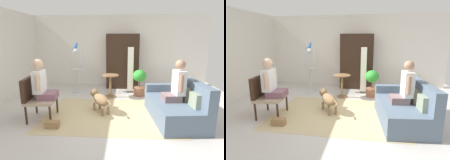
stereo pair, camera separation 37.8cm
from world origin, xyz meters
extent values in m
plane|color=beige|center=(0.00, 0.00, 0.00)|extent=(7.16, 7.16, 0.00)
cube|color=silver|center=(0.00, 2.92, 1.26)|extent=(6.56, 0.12, 2.53)
cube|color=#C6B284|center=(0.02, 0.02, 0.00)|extent=(2.97, 2.11, 0.01)
cube|color=slate|center=(1.38, -0.16, 0.21)|extent=(1.08, 1.71, 0.43)
cube|color=slate|center=(1.74, -0.12, 0.64)|extent=(0.35, 1.63, 0.44)
cube|color=slate|center=(1.31, 0.56, 0.52)|extent=(0.92, 0.28, 0.18)
cube|color=gray|center=(1.66, -0.54, 0.57)|extent=(0.13, 0.33, 0.28)
cube|color=#C6B284|center=(1.61, -0.08, 0.57)|extent=(0.14, 0.34, 0.28)
cube|color=#C6B284|center=(1.56, 0.35, 0.57)|extent=(0.13, 0.30, 0.28)
cylinder|color=#382316|center=(-1.25, 0.03, 0.20)|extent=(0.04, 0.04, 0.40)
cylinder|color=#382316|center=(-1.18, -0.57, 0.20)|extent=(0.04, 0.04, 0.40)
cylinder|color=#382316|center=(-1.73, -0.03, 0.20)|extent=(0.04, 0.04, 0.40)
cylinder|color=#382316|center=(-1.66, -0.62, 0.20)|extent=(0.04, 0.04, 0.40)
cube|color=tan|center=(-1.45, -0.30, 0.43)|extent=(0.66, 0.76, 0.06)
cube|color=#382316|center=(-1.70, -0.33, 0.68)|extent=(0.16, 0.70, 0.46)
cube|color=slate|center=(1.31, -0.17, 0.50)|extent=(0.39, 0.39, 0.14)
cube|color=white|center=(1.45, -0.15, 0.82)|extent=(0.22, 0.37, 0.51)
sphere|color=#A57A60|center=(1.45, -0.15, 1.19)|extent=(0.20, 0.20, 0.20)
cylinder|color=#A57A60|center=(1.44, -0.37, 0.84)|extent=(0.08, 0.08, 0.35)
cylinder|color=#A57A60|center=(1.39, 0.06, 0.84)|extent=(0.08, 0.08, 0.35)
cube|color=#7D5465|center=(-1.32, -0.28, 0.53)|extent=(0.42, 0.45, 0.14)
cube|color=white|center=(-1.47, -0.30, 0.83)|extent=(0.23, 0.42, 0.47)
sphere|color=#DDB293|center=(-1.47, -0.30, 1.19)|extent=(0.22, 0.22, 0.22)
cylinder|color=#DDB293|center=(-1.46, -0.06, 0.85)|extent=(0.08, 0.08, 0.33)
cylinder|color=#DDB293|center=(-1.41, -0.54, 0.85)|extent=(0.08, 0.08, 0.33)
cylinder|color=olive|center=(-0.09, 1.30, 0.66)|extent=(0.49, 0.49, 0.02)
cylinder|color=olive|center=(-0.09, 1.30, 0.33)|extent=(0.06, 0.06, 0.65)
cylinder|color=olive|center=(-0.09, 1.30, 0.01)|extent=(0.32, 0.32, 0.03)
ellipsoid|color=olive|center=(-0.22, 0.11, 0.31)|extent=(0.55, 0.62, 0.26)
sphere|color=olive|center=(-0.43, 0.39, 0.39)|extent=(0.19, 0.19, 0.19)
cone|color=olive|center=(-0.47, 0.36, 0.49)|extent=(0.06, 0.06, 0.06)
cone|color=olive|center=(-0.39, 0.42, 0.49)|extent=(0.06, 0.06, 0.06)
cylinder|color=olive|center=(0.00, -0.19, 0.35)|extent=(0.14, 0.17, 0.10)
cylinder|color=olive|center=(-0.40, 0.23, 0.09)|extent=(0.06, 0.06, 0.18)
cylinder|color=olive|center=(-0.28, 0.32, 0.09)|extent=(0.06, 0.06, 0.18)
cylinder|color=olive|center=(-0.17, -0.10, 0.09)|extent=(0.06, 0.06, 0.18)
cylinder|color=olive|center=(-0.04, -0.01, 0.09)|extent=(0.06, 0.06, 0.18)
cylinder|color=silver|center=(-1.21, 1.80, 0.01)|extent=(0.36, 0.36, 0.03)
cylinder|color=silver|center=(-1.21, 1.80, 0.38)|extent=(0.04, 0.04, 0.75)
cylinder|color=silver|center=(-1.21, 1.80, 0.76)|extent=(0.40, 0.40, 0.02)
cylinder|color=silver|center=(-1.02, 1.80, 1.05)|extent=(0.01, 0.01, 0.55)
cylinder|color=silver|center=(-1.06, 1.91, 1.05)|extent=(0.01, 0.01, 0.55)
cylinder|color=silver|center=(-1.15, 1.98, 1.05)|extent=(0.01, 0.01, 0.55)
cylinder|color=silver|center=(-1.27, 1.98, 1.05)|extent=(0.01, 0.01, 0.55)
cylinder|color=silver|center=(-1.36, 1.91, 1.05)|extent=(0.01, 0.01, 0.55)
cylinder|color=silver|center=(-1.40, 1.80, 1.05)|extent=(0.01, 0.01, 0.55)
cylinder|color=silver|center=(-1.36, 1.68, 1.05)|extent=(0.01, 0.01, 0.55)
cylinder|color=silver|center=(-1.27, 1.61, 1.05)|extent=(0.01, 0.01, 0.55)
cylinder|color=silver|center=(-1.15, 1.61, 1.05)|extent=(0.01, 0.01, 0.55)
cylinder|color=silver|center=(-1.06, 1.68, 1.05)|extent=(0.01, 0.01, 0.55)
sphere|color=silver|center=(-1.21, 1.80, 1.32)|extent=(0.16, 0.16, 0.16)
ellipsoid|color=blue|center=(-1.21, 1.80, 1.48)|extent=(0.09, 0.10, 0.15)
sphere|color=blue|center=(-1.19, 1.80, 1.55)|extent=(0.07, 0.07, 0.07)
cone|color=#D8BF4C|center=(-1.15, 1.80, 1.55)|extent=(0.03, 0.02, 0.02)
ellipsoid|color=blue|center=(-1.25, 1.80, 1.42)|extent=(0.12, 0.03, 0.04)
cylinder|color=#996047|center=(0.77, 1.51, 0.13)|extent=(0.33, 0.33, 0.26)
cylinder|color=brown|center=(0.77, 1.51, 0.36)|extent=(0.03, 0.03, 0.20)
ellipsoid|color=green|center=(0.77, 1.51, 0.62)|extent=(0.40, 0.40, 0.36)
cube|color=#4C4742|center=(0.51, 1.88, 0.03)|extent=(0.20, 0.20, 0.06)
cube|color=white|center=(0.51, 1.88, 0.75)|extent=(0.18, 0.18, 1.38)
cube|color=black|center=(0.25, 2.51, 0.93)|extent=(1.11, 0.56, 1.86)
cube|color=#99724C|center=(-1.08, -0.74, 0.07)|extent=(0.27, 0.14, 0.14)
camera|label=1|loc=(0.31, -4.01, 1.72)|focal=29.86mm
camera|label=2|loc=(0.69, -3.96, 1.72)|focal=29.86mm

